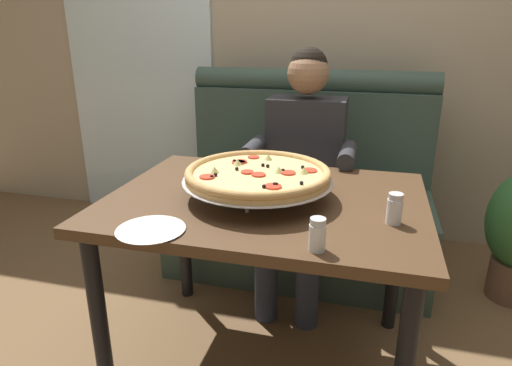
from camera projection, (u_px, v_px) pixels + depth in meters
The scene contains 11 objects.
ground_plane at pixel (264, 358), 1.92m from camera, with size 16.00×16.00×0.00m, color brown.
back_wall_with_window at pixel (322, 21), 2.82m from camera, with size 6.00×0.12×2.80m, color tan.
window_panel at pixel (136, 22), 3.06m from camera, with size 1.10×0.02×2.80m, color white.
booth_bench at pixel (302, 199), 2.63m from camera, with size 1.46×0.78×1.13m.
dining_table at pixel (266, 220), 1.70m from camera, with size 1.18×0.89×0.75m.
diner_main at pixel (302, 161), 2.27m from camera, with size 0.54×0.64×1.27m.
pizza at pixel (258, 174), 1.64m from camera, with size 0.56×0.56×0.12m.
shaker_oregano at pixel (394, 211), 1.43m from camera, with size 0.05×0.05×0.10m.
shaker_pepper_flakes at pixel (317, 237), 1.26m from camera, with size 0.05×0.05×0.10m.
plate_near_left at pixel (151, 228), 1.39m from camera, with size 0.22×0.22×0.02m.
patio_chair at pixel (188, 126), 4.02m from camera, with size 0.41×0.41×0.86m.
Camera 1 is at (0.37, -1.52, 1.35)m, focal length 31.03 mm.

